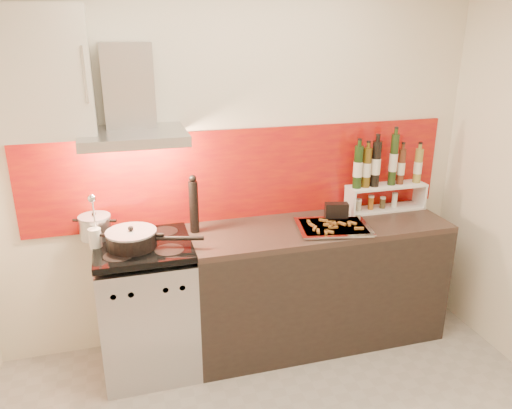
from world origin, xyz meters
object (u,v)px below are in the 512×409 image
object	(u,v)px
range_stove	(148,308)
stock_pot	(95,227)
pepper_mill	(194,205)
baking_tray	(333,227)
saute_pan	(133,239)
counter	(317,282)

from	to	relation	value
range_stove	stock_pot	xyz separation A→B (m)	(-0.28, 0.17, 0.54)
range_stove	pepper_mill	distance (m)	0.75
range_stove	stock_pot	bearing A→B (deg)	148.39
range_stove	baking_tray	world-z (taller)	baking_tray
range_stove	pepper_mill	xyz separation A→B (m)	(0.35, 0.12, 0.65)
saute_pan	baking_tray	distance (m)	1.32
pepper_mill	baking_tray	world-z (taller)	pepper_mill
range_stove	counter	size ratio (longest dim) A/B	0.51
saute_pan	baking_tray	xyz separation A→B (m)	(1.32, -0.05, -0.05)
pepper_mill	counter	bearing A→B (deg)	-7.59
counter	stock_pot	size ratio (longest dim) A/B	8.88
stock_pot	saute_pan	size ratio (longest dim) A/B	0.35
pepper_mill	baking_tray	bearing A→B (deg)	-13.05
range_stove	pepper_mill	size ratio (longest dim) A/B	2.30
saute_pan	pepper_mill	bearing A→B (deg)	21.49
range_stove	counter	world-z (taller)	range_stove
range_stove	counter	distance (m)	1.20
saute_pan	baking_tray	bearing A→B (deg)	-2.16
range_stove	saute_pan	bearing A→B (deg)	-143.77
range_stove	counter	xyz separation A→B (m)	(1.20, 0.00, 0.01)
stock_pot	pepper_mill	size ratio (longest dim) A/B	0.51
stock_pot	baking_tray	size ratio (longest dim) A/B	0.37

